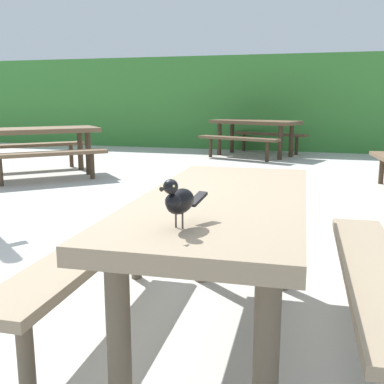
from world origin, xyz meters
TOP-DOWN VIEW (x-y plane):
  - ground_plane at (0.00, 0.00)m, footprint 60.00×60.00m
  - hedge_wall at (0.00, 9.31)m, footprint 28.00×1.93m
  - picnic_table_foreground at (0.31, -0.25)m, footprint 1.76×1.83m
  - bird_grackle at (0.27, -0.87)m, footprint 0.11×0.28m
  - picnic_table_mid_left at (-3.53, 3.88)m, footprint 2.40×2.39m
  - picnic_table_mid_right at (-0.67, 7.29)m, footprint 2.17×2.15m

SIDE VIEW (x-z plane):
  - ground_plane at x=0.00m, z-range 0.00..0.00m
  - picnic_table_foreground at x=0.31m, z-range 0.19..0.93m
  - picnic_table_mid_left at x=-3.53m, z-range 0.19..0.93m
  - picnic_table_mid_right at x=-0.67m, z-range 0.19..0.93m
  - bird_grackle at x=0.27m, z-range 0.75..0.94m
  - hedge_wall at x=0.00m, z-range 0.00..2.16m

